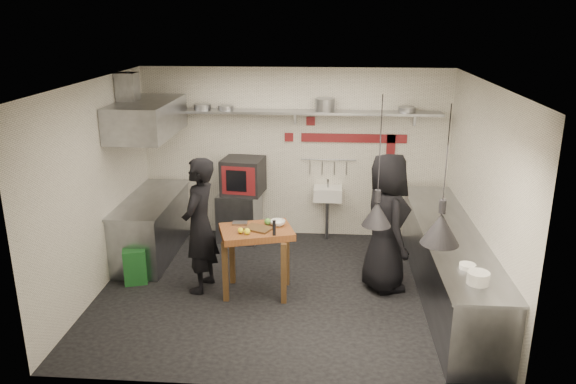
# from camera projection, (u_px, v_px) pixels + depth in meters

# --- Properties ---
(floor) EXTENTS (5.00, 5.00, 0.00)m
(floor) POSITION_uv_depth(u_px,v_px,m) (285.00, 290.00, 7.66)
(floor) COLOR black
(floor) RESTS_ON ground
(ceiling) EXTENTS (5.00, 5.00, 0.00)m
(ceiling) POSITION_uv_depth(u_px,v_px,m) (285.00, 83.00, 6.81)
(ceiling) COLOR beige
(ceiling) RESTS_ON floor
(wall_back) EXTENTS (5.00, 0.04, 2.80)m
(wall_back) POSITION_uv_depth(u_px,v_px,m) (295.00, 154.00, 9.23)
(wall_back) COLOR white
(wall_back) RESTS_ON floor
(wall_front) EXTENTS (5.00, 0.04, 2.80)m
(wall_front) POSITION_uv_depth(u_px,v_px,m) (267.00, 260.00, 5.24)
(wall_front) COLOR white
(wall_front) RESTS_ON floor
(wall_left) EXTENTS (0.04, 4.20, 2.80)m
(wall_left) POSITION_uv_depth(u_px,v_px,m) (97.00, 188.00, 7.41)
(wall_left) COLOR white
(wall_left) RESTS_ON floor
(wall_right) EXTENTS (0.04, 4.20, 2.80)m
(wall_right) POSITION_uv_depth(u_px,v_px,m) (483.00, 197.00, 7.06)
(wall_right) COLOR white
(wall_right) RESTS_ON floor
(red_band_horiz) EXTENTS (1.70, 0.02, 0.14)m
(red_band_horiz) POSITION_uv_depth(u_px,v_px,m) (354.00, 138.00, 9.06)
(red_band_horiz) COLOR maroon
(red_band_horiz) RESTS_ON wall_back
(red_band_vert) EXTENTS (0.14, 0.02, 1.10)m
(red_band_vert) POSITION_uv_depth(u_px,v_px,m) (390.00, 168.00, 9.16)
(red_band_vert) COLOR maroon
(red_band_vert) RESTS_ON wall_back
(red_tile_a) EXTENTS (0.14, 0.02, 0.14)m
(red_tile_a) POSITION_uv_depth(u_px,v_px,m) (311.00, 121.00, 9.03)
(red_tile_a) COLOR maroon
(red_tile_a) RESTS_ON wall_back
(red_tile_b) EXTENTS (0.14, 0.02, 0.14)m
(red_tile_b) POSITION_uv_depth(u_px,v_px,m) (289.00, 137.00, 9.13)
(red_tile_b) COLOR maroon
(red_tile_b) RESTS_ON wall_back
(back_shelf) EXTENTS (4.60, 0.34, 0.04)m
(back_shelf) POSITION_uv_depth(u_px,v_px,m) (295.00, 112.00, 8.84)
(back_shelf) COLOR gray
(back_shelf) RESTS_ON wall_back
(shelf_bracket_left) EXTENTS (0.04, 0.06, 0.24)m
(shelf_bracket_left) POSITION_uv_depth(u_px,v_px,m) (179.00, 115.00, 9.15)
(shelf_bracket_left) COLOR gray
(shelf_bracket_left) RESTS_ON wall_back
(shelf_bracket_mid) EXTENTS (0.04, 0.06, 0.24)m
(shelf_bracket_mid) POSITION_uv_depth(u_px,v_px,m) (295.00, 117.00, 9.01)
(shelf_bracket_mid) COLOR gray
(shelf_bracket_mid) RESTS_ON wall_back
(shelf_bracket_right) EXTENTS (0.04, 0.06, 0.24)m
(shelf_bracket_right) POSITION_uv_depth(u_px,v_px,m) (415.00, 118.00, 8.88)
(shelf_bracket_right) COLOR gray
(shelf_bracket_right) RESTS_ON wall_back
(pan_far_left) EXTENTS (0.31, 0.31, 0.09)m
(pan_far_left) POSITION_uv_depth(u_px,v_px,m) (203.00, 107.00, 8.92)
(pan_far_left) COLOR gray
(pan_far_left) RESTS_ON back_shelf
(pan_mid_left) EXTENTS (0.31, 0.31, 0.07)m
(pan_mid_left) POSITION_uv_depth(u_px,v_px,m) (226.00, 108.00, 8.90)
(pan_mid_left) COLOR gray
(pan_mid_left) RESTS_ON back_shelf
(stock_pot) EXTENTS (0.39, 0.39, 0.20)m
(stock_pot) POSITION_uv_depth(u_px,v_px,m) (325.00, 105.00, 8.77)
(stock_pot) COLOR gray
(stock_pot) RESTS_ON back_shelf
(pan_right) EXTENTS (0.30, 0.30, 0.08)m
(pan_right) POSITION_uv_depth(u_px,v_px,m) (407.00, 110.00, 8.70)
(pan_right) COLOR gray
(pan_right) RESTS_ON back_shelf
(oven_stand) EXTENTS (0.71, 0.66, 0.80)m
(oven_stand) POSITION_uv_depth(u_px,v_px,m) (239.00, 217.00, 9.25)
(oven_stand) COLOR gray
(oven_stand) RESTS_ON floor
(combi_oven) EXTENTS (0.70, 0.67, 0.58)m
(combi_oven) POSITION_uv_depth(u_px,v_px,m) (243.00, 176.00, 9.09)
(combi_oven) COLOR black
(combi_oven) RESTS_ON oven_stand
(oven_door) EXTENTS (0.54, 0.10, 0.46)m
(oven_door) POSITION_uv_depth(u_px,v_px,m) (239.00, 181.00, 8.83)
(oven_door) COLOR maroon
(oven_door) RESTS_ON combi_oven
(oven_glass) EXTENTS (0.33, 0.06, 0.34)m
(oven_glass) POSITION_uv_depth(u_px,v_px,m) (236.00, 181.00, 8.82)
(oven_glass) COLOR black
(oven_glass) RESTS_ON oven_door
(hand_sink) EXTENTS (0.46, 0.34, 0.22)m
(hand_sink) POSITION_uv_depth(u_px,v_px,m) (328.00, 194.00, 9.21)
(hand_sink) COLOR white
(hand_sink) RESTS_ON wall_back
(sink_tap) EXTENTS (0.03, 0.03, 0.14)m
(sink_tap) POSITION_uv_depth(u_px,v_px,m) (328.00, 183.00, 9.15)
(sink_tap) COLOR gray
(sink_tap) RESTS_ON hand_sink
(sink_drain) EXTENTS (0.06, 0.06, 0.66)m
(sink_drain) POSITION_uv_depth(u_px,v_px,m) (327.00, 220.00, 9.30)
(sink_drain) COLOR gray
(sink_drain) RESTS_ON floor
(utensil_rail) EXTENTS (0.90, 0.02, 0.02)m
(utensil_rail) POSITION_uv_depth(u_px,v_px,m) (328.00, 160.00, 9.18)
(utensil_rail) COLOR gray
(utensil_rail) RESTS_ON wall_back
(counter_right) EXTENTS (0.70, 3.80, 0.90)m
(counter_right) POSITION_uv_depth(u_px,v_px,m) (448.00, 265.00, 7.37)
(counter_right) COLOR gray
(counter_right) RESTS_ON floor
(counter_right_top) EXTENTS (0.76, 3.90, 0.03)m
(counter_right_top) POSITION_uv_depth(u_px,v_px,m) (451.00, 232.00, 7.23)
(counter_right_top) COLOR gray
(counter_right_top) RESTS_ON counter_right
(plate_stack) EXTENTS (0.28, 0.28, 0.13)m
(plate_stack) POSITION_uv_depth(u_px,v_px,m) (478.00, 278.00, 5.79)
(plate_stack) COLOR white
(plate_stack) RESTS_ON counter_right_top
(small_bowl_right) EXTENTS (0.20, 0.20, 0.05)m
(small_bowl_right) POSITION_uv_depth(u_px,v_px,m) (467.00, 266.00, 6.16)
(small_bowl_right) COLOR white
(small_bowl_right) RESTS_ON counter_right_top
(counter_left) EXTENTS (0.70, 1.90, 0.90)m
(counter_left) POSITION_uv_depth(u_px,v_px,m) (152.00, 227.00, 8.67)
(counter_left) COLOR gray
(counter_left) RESTS_ON floor
(counter_left_top) EXTENTS (0.76, 2.00, 0.03)m
(counter_left_top) POSITION_uv_depth(u_px,v_px,m) (150.00, 199.00, 8.53)
(counter_left_top) COLOR gray
(counter_left_top) RESTS_ON counter_left
(extractor_hood) EXTENTS (0.78, 1.60, 0.50)m
(extractor_hood) POSITION_uv_depth(u_px,v_px,m) (147.00, 118.00, 8.15)
(extractor_hood) COLOR gray
(extractor_hood) RESTS_ON ceiling
(hood_duct) EXTENTS (0.28, 0.28, 0.50)m
(hood_duct) POSITION_uv_depth(u_px,v_px,m) (128.00, 90.00, 8.05)
(hood_duct) COLOR gray
(hood_duct) RESTS_ON ceiling
(green_bin) EXTENTS (0.39, 0.39, 0.50)m
(green_bin) POSITION_uv_depth(u_px,v_px,m) (135.00, 265.00, 7.83)
(green_bin) COLOR #1B5E24
(green_bin) RESTS_ON floor
(prep_table) EXTENTS (1.07, 0.88, 0.92)m
(prep_table) POSITION_uv_depth(u_px,v_px,m) (257.00, 261.00, 7.46)
(prep_table) COLOR brown
(prep_table) RESTS_ON floor
(cutting_board) EXTENTS (0.41, 0.36, 0.02)m
(cutting_board) POSITION_uv_depth(u_px,v_px,m) (258.00, 228.00, 7.30)
(cutting_board) COLOR #53381D
(cutting_board) RESTS_ON prep_table
(pepper_mill) EXTENTS (0.05, 0.05, 0.20)m
(pepper_mill) POSITION_uv_depth(u_px,v_px,m) (274.00, 228.00, 7.08)
(pepper_mill) COLOR black
(pepper_mill) RESTS_ON prep_table
(lemon_a) EXTENTS (0.08, 0.08, 0.07)m
(lemon_a) POSITION_uv_depth(u_px,v_px,m) (241.00, 230.00, 7.16)
(lemon_a) COLOR yellow
(lemon_a) RESTS_ON prep_table
(lemon_b) EXTENTS (0.11, 0.11, 0.08)m
(lemon_b) POSITION_uv_depth(u_px,v_px,m) (247.00, 231.00, 7.13)
(lemon_b) COLOR yellow
(lemon_b) RESTS_ON prep_table
(veg_ball) EXTENTS (0.10, 0.10, 0.09)m
(veg_ball) POSITION_uv_depth(u_px,v_px,m) (268.00, 222.00, 7.43)
(veg_ball) COLOR #4E8A31
(veg_ball) RESTS_ON prep_table
(steel_tray) EXTENTS (0.20, 0.14, 0.03)m
(steel_tray) POSITION_uv_depth(u_px,v_px,m) (240.00, 223.00, 7.47)
(steel_tray) COLOR gray
(steel_tray) RESTS_ON prep_table
(bowl) EXTENTS (0.28, 0.28, 0.07)m
(bowl) POSITION_uv_depth(u_px,v_px,m) (278.00, 223.00, 7.43)
(bowl) COLOR white
(bowl) RESTS_ON prep_table
(heat_lamp_near) EXTENTS (0.43, 0.43, 1.47)m
(heat_lamp_near) POSITION_uv_depth(u_px,v_px,m) (379.00, 162.00, 6.07)
(heat_lamp_near) COLOR black
(heat_lamp_near) RESTS_ON ceiling
(heat_lamp_far) EXTENTS (0.49, 0.49, 1.42)m
(heat_lamp_far) POSITION_uv_depth(u_px,v_px,m) (445.00, 176.00, 5.45)
(heat_lamp_far) COLOR black
(heat_lamp_far) RESTS_ON ceiling
(chef_left) EXTENTS (0.55, 0.74, 1.84)m
(chef_left) POSITION_uv_depth(u_px,v_px,m) (200.00, 225.00, 7.43)
(chef_left) COLOR black
(chef_left) RESTS_ON floor
(chef_right) EXTENTS (0.83, 1.05, 1.89)m
(chef_right) POSITION_uv_depth(u_px,v_px,m) (386.00, 223.00, 7.46)
(chef_right) COLOR black
(chef_right) RESTS_ON floor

